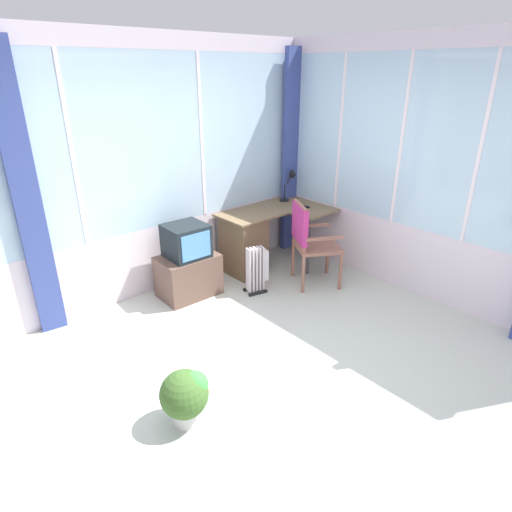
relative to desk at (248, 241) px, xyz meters
The scene contains 12 objects.
ground 2.08m from the desk, 122.86° to the right, with size 5.29×5.05×0.06m, color beige.
north_window_panel 1.49m from the desk, 162.46° to the left, with size 4.29×0.07×2.70m.
east_window_panel 2.23m from the desk, 57.88° to the right, with size 0.07×4.05×2.70m.
curtain_north_left 2.47m from the desk, behind, with size 0.23×0.07×2.60m, color #3A4A91.
curtain_corner 1.32m from the desk, 13.07° to the left, with size 0.23×0.07×2.60m, color #3A4A91.
desk is the anchor object (origin of this frame).
desk_lamp 1.03m from the desk, ahead, with size 0.23×0.20×0.41m.
tv_remote 0.84m from the desk, 18.65° to the right, with size 0.04×0.15×0.02m, color black.
wooden_armchair 0.80m from the desk, 69.14° to the right, with size 0.66×0.66×0.98m.
tv_on_stand 0.90m from the desk, behind, with size 0.65×0.46×0.83m.
space_heater 0.58m from the desk, 119.41° to the right, with size 0.29×0.22×0.54m.
potted_plant 2.58m from the desk, 140.29° to the right, with size 0.35×0.35×0.43m.
Camera 1 is at (-2.08, -2.04, 2.35)m, focal length 30.10 mm.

